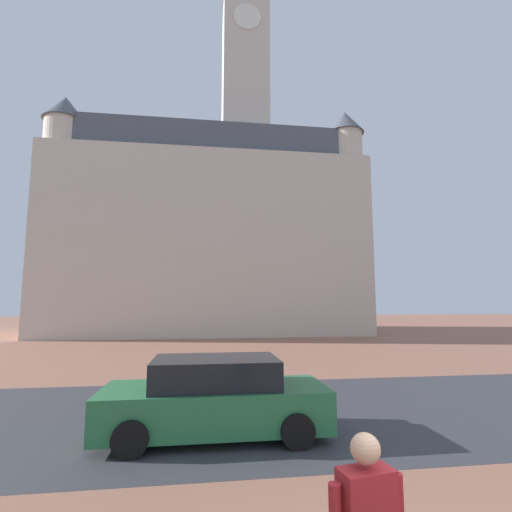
% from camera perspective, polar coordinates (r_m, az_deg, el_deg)
% --- Properties ---
extents(ground_plane, '(120.00, 120.00, 0.00)m').
position_cam_1_polar(ground_plane, '(12.38, 2.01, -19.44)').
color(ground_plane, '#93604C').
extents(street_asphalt_strip, '(120.00, 6.92, 0.00)m').
position_cam_1_polar(street_asphalt_strip, '(10.04, 4.58, -22.42)').
color(street_asphalt_strip, '#38383D').
rests_on(street_asphalt_strip, ground_plane).
extents(landmark_building, '(25.89, 12.15, 36.12)m').
position_cam_1_polar(landmark_building, '(34.22, -6.49, 4.35)').
color(landmark_building, beige).
rests_on(landmark_building, ground_plane).
extents(car_green, '(4.50, 1.99, 1.54)m').
position_cam_1_polar(car_green, '(8.17, -6.22, -20.73)').
color(car_green, '#287042').
rests_on(car_green, ground_plane).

